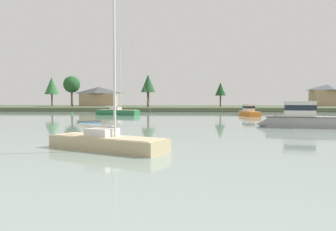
% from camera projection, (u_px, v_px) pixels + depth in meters
% --- Properties ---
extents(far_shore_bank, '(185.60, 43.17, 1.02)m').
position_uv_depth(far_shore_bank, '(155.00, 108.00, 103.66)').
color(far_shore_bank, '#4C563D').
rests_on(far_shore_bank, ground).
extents(dinghy_skyblue, '(3.24, 2.57, 0.47)m').
position_uv_depth(dinghy_skyblue, '(89.00, 122.00, 42.39)').
color(dinghy_skyblue, '#669ECC').
rests_on(dinghy_skyblue, ground).
extents(sailboat_green, '(9.16, 5.16, 14.00)m').
position_uv_depth(sailboat_green, '(117.00, 113.00, 65.13)').
color(sailboat_green, '#236B3D').
rests_on(sailboat_green, ground).
extents(cruiser_grey, '(9.68, 4.70, 5.19)m').
position_uv_depth(cruiser_grey, '(296.00, 121.00, 36.28)').
color(cruiser_grey, gray).
rests_on(cruiser_grey, ground).
extents(sailboat_sand, '(7.89, 5.43, 10.63)m').
position_uv_depth(sailboat_sand, '(107.00, 146.00, 19.82)').
color(sailboat_sand, tan).
rests_on(sailboat_sand, ground).
extents(cruiser_orange, '(3.14, 7.75, 4.32)m').
position_uv_depth(cruiser_orange, '(248.00, 113.00, 62.59)').
color(cruiser_orange, orange).
rests_on(cruiser_orange, ground).
extents(mooring_buoy_green, '(0.46, 0.46, 0.51)m').
position_uv_depth(mooring_buoy_green, '(72.00, 114.00, 68.10)').
color(mooring_buoy_green, '#1E8C47').
rests_on(mooring_buoy_green, ground).
extents(shore_tree_center_left, '(5.10, 5.10, 9.29)m').
position_uv_depth(shore_tree_center_left, '(72.00, 85.00, 100.57)').
color(shore_tree_center_left, brown).
rests_on(shore_tree_center_left, far_shore_bank).
extents(shore_tree_inland_b, '(3.99, 3.99, 9.04)m').
position_uv_depth(shore_tree_inland_b, '(148.00, 84.00, 91.21)').
color(shore_tree_inland_b, brown).
rests_on(shore_tree_inland_b, far_shore_bank).
extents(shore_tree_right_mid, '(3.04, 3.04, 6.92)m').
position_uv_depth(shore_tree_right_mid, '(220.00, 89.00, 92.42)').
color(shore_tree_right_mid, brown).
rests_on(shore_tree_right_mid, far_shore_bank).
extents(shore_tree_inland_a, '(4.57, 4.57, 9.41)m').
position_uv_depth(shore_tree_inland_a, '(52.00, 86.00, 106.29)').
color(shore_tree_inland_a, brown).
rests_on(shore_tree_inland_a, far_shore_bank).
extents(cottage_near_water, '(11.71, 6.97, 6.11)m').
position_uv_depth(cottage_near_water, '(99.00, 96.00, 104.30)').
color(cottage_near_water, tan).
rests_on(cottage_near_water, far_shore_bank).
extents(cottage_behind_trees, '(10.01, 7.47, 6.89)m').
position_uv_depth(cottage_behind_trees, '(327.00, 95.00, 103.87)').
color(cottage_behind_trees, tan).
rests_on(cottage_behind_trees, far_shore_bank).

